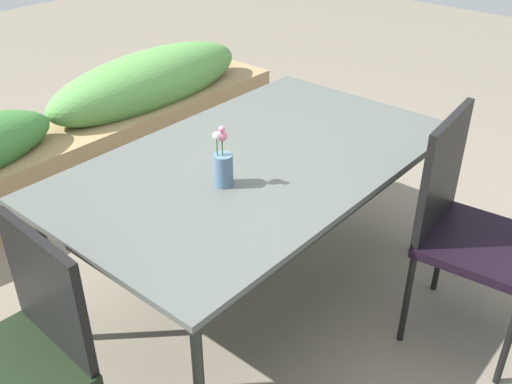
{
  "coord_description": "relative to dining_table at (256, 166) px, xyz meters",
  "views": [
    {
      "loc": [
        -1.67,
        -1.48,
        1.88
      ],
      "look_at": [
        -0.01,
        -0.06,
        0.56
      ],
      "focal_mm": 40.83,
      "sensor_mm": 36.0,
      "label": 1
    }
  ],
  "objects": [
    {
      "name": "chair_end_left",
      "position": [
        -1.16,
        -0.0,
        -0.19
      ],
      "size": [
        0.48,
        0.48,
        0.89
      ],
      "rotation": [
        0.0,
        0.0,
        1.53
      ],
      "color": "black",
      "rests_on": "ground"
    },
    {
      "name": "dining_table",
      "position": [
        0.0,
        0.0,
        0.0
      ],
      "size": [
        1.76,
        1.04,
        0.73
      ],
      "color": "#4C514C",
      "rests_on": "ground"
    },
    {
      "name": "ground_plane",
      "position": [
        0.01,
        0.06,
        -0.69
      ],
      "size": [
        12.0,
        12.0,
        0.0
      ],
      "primitive_type": "plane",
      "color": "#756B5B"
    },
    {
      "name": "chair_near_right",
      "position": [
        0.39,
        -0.79,
        -0.13
      ],
      "size": [
        0.5,
        0.5,
        0.99
      ],
      "rotation": [
        0.0,
        0.0,
        3.24
      ],
      "color": "black",
      "rests_on": "ground"
    },
    {
      "name": "planter_box",
      "position": [
        -0.04,
        1.56,
        -0.37
      ],
      "size": [
        3.48,
        0.53,
        0.7
      ],
      "color": "#9E7F56",
      "rests_on": "ground"
    },
    {
      "name": "flower_vase",
      "position": [
        -0.25,
        -0.05,
        0.13
      ],
      "size": [
        0.08,
        0.08,
        0.25
      ],
      "color": "slate",
      "rests_on": "dining_table"
    }
  ]
}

